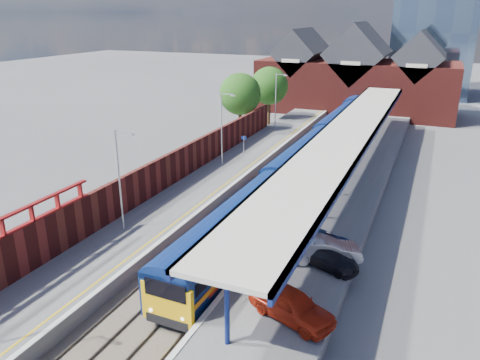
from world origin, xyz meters
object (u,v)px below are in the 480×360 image
object	(u,v)px
platform_sign	(244,144)
train	(325,139)
parked_car_silver	(324,249)
parked_car_dark	(327,257)
lamp_post_c	(223,124)
lamp_post_b	(121,174)
parked_car_blue	(322,240)
parked_car_red	(292,305)
lamp_post_d	(277,98)

from	to	relation	value
platform_sign	train	bearing A→B (deg)	48.60
platform_sign	parked_car_silver	distance (m)	20.89
parked_car_dark	parked_car_silver	bearing A→B (deg)	47.29
parked_car_dark	lamp_post_c	bearing A→B (deg)	62.08
lamp_post_b	platform_sign	xyz separation A→B (m)	(1.36, 18.00, -2.30)
parked_car_blue	parked_car_red	bearing A→B (deg)	-165.91
lamp_post_b	platform_sign	size ratio (longest dim) A/B	2.80
lamp_post_d	platform_sign	distance (m)	14.25
lamp_post_d	platform_sign	size ratio (longest dim) A/B	2.80
parked_car_dark	parked_car_red	bearing A→B (deg)	-164.09
platform_sign	parked_car_dark	bearing A→B (deg)	-54.43
parked_car_red	parked_car_silver	distance (m)	6.20
parked_car_red	parked_car_dark	bearing A→B (deg)	17.39
parked_car_red	lamp_post_c	bearing A→B (deg)	54.28
platform_sign	parked_car_silver	size ratio (longest dim) A/B	0.57
platform_sign	parked_car_blue	size ratio (longest dim) A/B	0.61
lamp_post_c	parked_car_red	distance (m)	25.25
train	lamp_post_d	distance (m)	10.68
lamp_post_c	parked_car_dark	xyz separation A→B (m)	(13.89, -15.52, -3.41)
lamp_post_c	platform_sign	world-z (taller)	lamp_post_c
lamp_post_c	parked_car_blue	world-z (taller)	lamp_post_c
lamp_post_b	parked_car_red	xyz separation A→B (m)	(13.47, -5.11, -3.23)
platform_sign	parked_car_silver	world-z (taller)	platform_sign
parked_car_red	lamp_post_b	bearing A→B (deg)	90.96
parked_car_red	parked_car_blue	xyz separation A→B (m)	(-0.37, 7.62, -0.20)
lamp_post_c	lamp_post_d	size ratio (longest dim) A/B	1.00
lamp_post_b	platform_sign	world-z (taller)	lamp_post_b
lamp_post_c	parked_car_silver	size ratio (longest dim) A/B	1.59
lamp_post_d	parked_car_dark	size ratio (longest dim) A/B	1.76
train	lamp_post_b	world-z (taller)	lamp_post_b
train	parked_car_blue	world-z (taller)	train
train	parked_car_blue	size ratio (longest dim) A/B	16.16
lamp_post_d	parked_car_silver	distance (m)	33.93
lamp_post_b	parked_car_dark	size ratio (longest dim) A/B	1.76
parked_car_blue	lamp_post_d	bearing A→B (deg)	35.26
lamp_post_b	lamp_post_c	size ratio (longest dim) A/B	1.00
lamp_post_c	platform_sign	bearing A→B (deg)	55.74
lamp_post_d	train	bearing A→B (deg)	-40.18
lamp_post_c	parked_car_dark	distance (m)	21.11
lamp_post_d	parked_car_dark	distance (m)	34.62
lamp_post_d	parked_car_silver	size ratio (longest dim) A/B	1.59
lamp_post_d	lamp_post_b	bearing A→B (deg)	-90.00
lamp_post_c	parked_car_blue	xyz separation A→B (m)	(13.10, -13.49, -3.43)
train	lamp_post_c	distance (m)	12.56
parked_car_silver	parked_car_blue	distance (m)	1.52
platform_sign	parked_car_red	world-z (taller)	platform_sign
platform_sign	parked_car_blue	xyz separation A→B (m)	(11.74, -15.49, -1.12)
lamp_post_d	parked_car_blue	xyz separation A→B (m)	(13.10, -29.49, -3.43)
lamp_post_c	parked_car_blue	size ratio (longest dim) A/B	1.72
lamp_post_b	parked_car_blue	size ratio (longest dim) A/B	1.72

